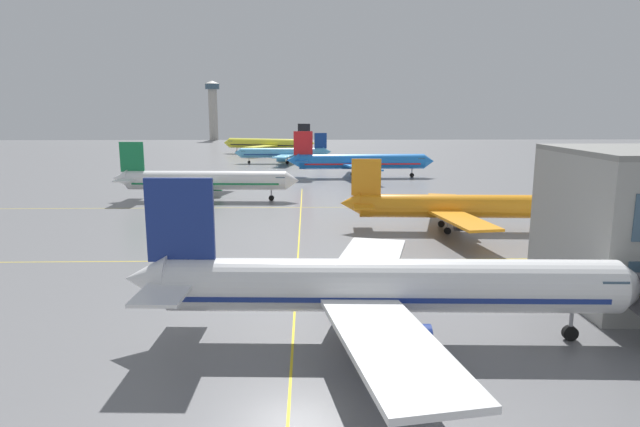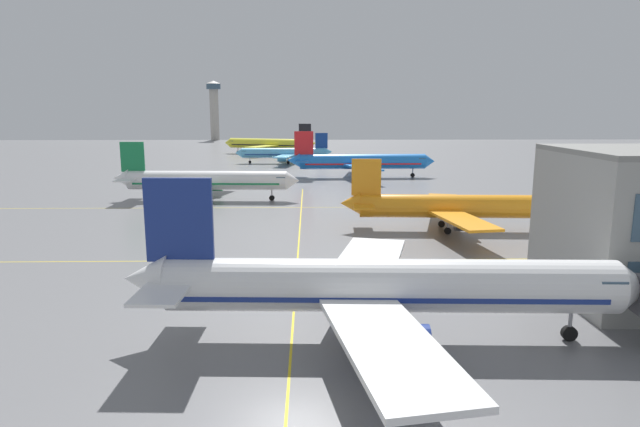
{
  "view_description": "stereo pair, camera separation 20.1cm",
  "coord_description": "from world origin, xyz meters",
  "px_view_note": "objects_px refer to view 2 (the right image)",
  "views": [
    {
      "loc": [
        1.19,
        -29.16,
        17.96
      ],
      "look_at": [
        2.97,
        44.87,
        3.66
      ],
      "focal_mm": 30.25,
      "sensor_mm": 36.0,
      "label": 1
    },
    {
      "loc": [
        1.39,
        -29.16,
        17.96
      ],
      "look_at": [
        2.97,
        44.87,
        3.66
      ],
      "focal_mm": 30.25,
      "sensor_mm": 36.0,
      "label": 2
    }
  ],
  "objects_px": {
    "airliner_front_gate": "(383,286)",
    "airliner_third_row": "(205,181)",
    "airliner_second_row": "(454,207)",
    "airliner_far_left_stand": "(361,162)",
    "airliner_far_right_stand": "(284,153)",
    "control_tower": "(214,106)",
    "airliner_distant_taxiway": "(270,144)"
  },
  "relations": [
    {
      "from": "airliner_third_row",
      "to": "airliner_front_gate",
      "type": "bearing_deg",
      "value": -68.48
    },
    {
      "from": "airliner_front_gate",
      "to": "airliner_second_row",
      "type": "distance_m",
      "value": 41.94
    },
    {
      "from": "airliner_second_row",
      "to": "airliner_distant_taxiway",
      "type": "bearing_deg",
      "value": 104.82
    },
    {
      "from": "airliner_second_row",
      "to": "airliner_far_left_stand",
      "type": "height_order",
      "value": "airliner_far_left_stand"
    },
    {
      "from": "airliner_third_row",
      "to": "airliner_far_left_stand",
      "type": "relative_size",
      "value": 0.95
    },
    {
      "from": "airliner_far_left_stand",
      "to": "airliner_second_row",
      "type": "bearing_deg",
      "value": -83.07
    },
    {
      "from": "airliner_front_gate",
      "to": "airliner_far_right_stand",
      "type": "height_order",
      "value": "airliner_front_gate"
    },
    {
      "from": "airliner_second_row",
      "to": "airliner_third_row",
      "type": "xyz_separation_m",
      "value": [
        -42.61,
        28.64,
        0.3
      ]
    },
    {
      "from": "airliner_front_gate",
      "to": "airliner_far_left_stand",
      "type": "distance_m",
      "value": 104.05
    },
    {
      "from": "airliner_second_row",
      "to": "control_tower",
      "type": "bearing_deg",
      "value": 107.33
    },
    {
      "from": "control_tower",
      "to": "airliner_second_row",
      "type": "bearing_deg",
      "value": -72.67
    },
    {
      "from": "airliner_second_row",
      "to": "control_tower",
      "type": "distance_m",
      "value": 262.93
    },
    {
      "from": "airliner_far_left_stand",
      "to": "airliner_distant_taxiway",
      "type": "relative_size",
      "value": 1.02
    },
    {
      "from": "airliner_third_row",
      "to": "airliner_far_right_stand",
      "type": "relative_size",
      "value": 1.14
    },
    {
      "from": "airliner_far_left_stand",
      "to": "control_tower",
      "type": "bearing_deg",
      "value": 110.75
    },
    {
      "from": "airliner_front_gate",
      "to": "control_tower",
      "type": "relative_size",
      "value": 1.19
    },
    {
      "from": "airliner_third_row",
      "to": "control_tower",
      "type": "relative_size",
      "value": 1.08
    },
    {
      "from": "airliner_front_gate",
      "to": "airliner_distant_taxiway",
      "type": "distance_m",
      "value": 182.46
    },
    {
      "from": "airliner_front_gate",
      "to": "airliner_far_left_stand",
      "type": "xyz_separation_m",
      "value": [
        8.14,
        103.73,
        -0.17
      ]
    },
    {
      "from": "airliner_second_row",
      "to": "airliner_far_right_stand",
      "type": "bearing_deg",
      "value": 106.03
    },
    {
      "from": "airliner_far_right_stand",
      "to": "airliner_front_gate",
      "type": "bearing_deg",
      "value": -84.43
    },
    {
      "from": "airliner_far_right_stand",
      "to": "control_tower",
      "type": "height_order",
      "value": "control_tower"
    },
    {
      "from": "airliner_front_gate",
      "to": "airliner_third_row",
      "type": "xyz_separation_m",
      "value": [
        -26.57,
        67.39,
        -0.41
      ]
    },
    {
      "from": "airliner_front_gate",
      "to": "airliner_second_row",
      "type": "height_order",
      "value": "airliner_front_gate"
    },
    {
      "from": "airliner_second_row",
      "to": "airliner_far_left_stand",
      "type": "bearing_deg",
      "value": 96.93
    },
    {
      "from": "airliner_far_left_stand",
      "to": "airliner_far_right_stand",
      "type": "xyz_separation_m",
      "value": [
        -22.1,
        39.41,
        -0.73
      ]
    },
    {
      "from": "airliner_third_row",
      "to": "airliner_distant_taxiway",
      "type": "height_order",
      "value": "airliner_distant_taxiway"
    },
    {
      "from": "airliner_far_left_stand",
      "to": "airliner_far_right_stand",
      "type": "height_order",
      "value": "airliner_far_left_stand"
    },
    {
      "from": "airliner_far_right_stand",
      "to": "airliner_distant_taxiway",
      "type": "bearing_deg",
      "value": 101.44
    },
    {
      "from": "airliner_far_right_stand",
      "to": "airliner_distant_taxiway",
      "type": "height_order",
      "value": "airliner_distant_taxiway"
    },
    {
      "from": "airliner_second_row",
      "to": "airliner_third_row",
      "type": "height_order",
      "value": "airliner_third_row"
    },
    {
      "from": "airliner_second_row",
      "to": "airliner_third_row",
      "type": "distance_m",
      "value": 51.34
    }
  ]
}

